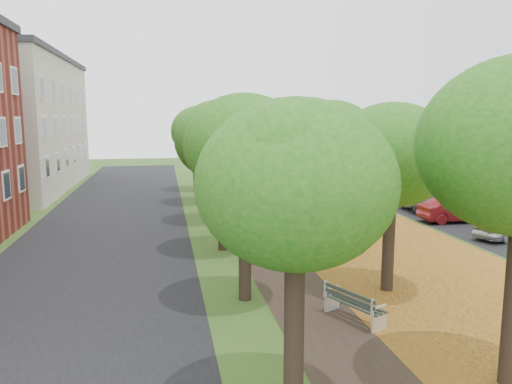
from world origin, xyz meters
name	(u,v)px	position (x,y,z in m)	size (l,w,h in m)	color
street_asphalt	(104,238)	(-7.50, 15.00, 0.00)	(8.00, 70.00, 0.01)	black
footpath	(260,232)	(0.00, 15.00, 0.00)	(3.20, 70.00, 0.01)	black
leaf_verge	(354,228)	(5.00, 15.00, 0.01)	(7.50, 70.00, 0.01)	#B98322
parking_lot	(489,218)	(13.50, 16.00, 0.00)	(9.00, 16.00, 0.01)	black
tree_row_west	(215,138)	(-2.20, 15.00, 4.69)	(4.07, 34.07, 6.44)	black
tree_row_east	(311,137)	(2.60, 15.00, 4.69)	(4.07, 34.07, 6.44)	black
building_cream	(1,123)	(-17.00, 33.00, 5.21)	(10.30, 20.30, 10.40)	beige
bench	(353,304)	(0.54, 3.80, 0.49)	(1.35, 2.04, 0.94)	#242D26
car_silver	(505,225)	(11.19, 11.61, 0.62)	(1.46, 3.63, 1.24)	silver
car_red	(457,210)	(11.00, 15.32, 0.67)	(1.41, 4.04, 1.33)	maroon
car_grey	(451,204)	(11.81, 17.20, 0.63)	(1.76, 4.32, 1.25)	#36373C
car_white	(440,197)	(12.25, 19.06, 0.72)	(2.39, 5.19, 1.44)	silver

